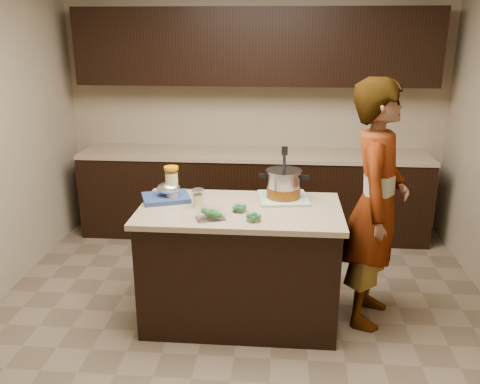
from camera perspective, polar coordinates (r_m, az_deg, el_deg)
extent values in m
plane|color=brown|center=(4.05, 0.00, -13.85)|extent=(4.00, 4.00, 0.00)
cube|color=tan|center=(5.49, 1.76, 9.79)|extent=(4.00, 0.04, 2.70)
cube|color=tan|center=(1.65, -5.87, -10.67)|extent=(4.00, 0.04, 2.70)
cube|color=black|center=(5.41, 1.50, -0.36)|extent=(3.60, 0.60, 0.86)
cube|color=tan|center=(5.28, 1.54, 4.28)|extent=(3.60, 0.63, 0.04)
cube|color=black|center=(5.25, 1.72, 16.00)|extent=(3.60, 0.35, 0.75)
cube|color=black|center=(3.84, 0.00, -8.40)|extent=(1.40, 0.75, 0.86)
cube|color=tan|center=(3.66, 0.00, -2.08)|extent=(1.46, 0.81, 0.04)
cube|color=#659061|center=(3.84, 4.88, -0.69)|extent=(0.40, 0.40, 0.02)
cylinder|color=#B7B7BC|center=(3.81, 4.92, 0.85)|extent=(0.26, 0.26, 0.20)
cylinder|color=brown|center=(3.83, 4.90, 0.02)|extent=(0.26, 0.26, 0.08)
cylinder|color=#B7B7BC|center=(3.78, 4.97, 2.36)|extent=(0.28, 0.28, 0.01)
cube|color=black|center=(3.80, 2.60, 1.84)|extent=(0.06, 0.03, 0.03)
cube|color=black|center=(3.79, 7.31, 1.66)|extent=(0.06, 0.03, 0.03)
cylinder|color=black|center=(3.74, 4.99, 3.08)|extent=(0.03, 0.11, 0.24)
cylinder|color=#CFC67F|center=(3.82, -7.65, 0.60)|extent=(0.12, 0.12, 0.21)
cylinder|color=white|center=(3.81, -7.66, 0.79)|extent=(0.13, 0.13, 0.24)
cylinder|color=orange|center=(3.78, -7.74, 2.65)|extent=(0.14, 0.14, 0.02)
cylinder|color=#CFC67F|center=(3.67, -4.72, -0.98)|extent=(0.09, 0.09, 0.09)
cylinder|color=white|center=(3.67, -4.72, -0.78)|extent=(0.10, 0.10, 0.12)
cylinder|color=silver|center=(3.65, -4.75, 0.28)|extent=(0.10, 0.10, 0.02)
cylinder|color=silver|center=(3.57, -0.05, -1.84)|extent=(0.12, 0.12, 0.05)
cylinder|color=silver|center=(3.40, 1.55, -2.88)|extent=(0.13, 0.13, 0.05)
cube|color=silver|center=(3.45, -3.38, -2.44)|extent=(0.23, 0.20, 0.07)
cube|color=navy|center=(3.86, -8.31, -0.64)|extent=(0.41, 0.37, 0.03)
ellipsoid|color=silver|center=(3.83, -8.02, 0.27)|extent=(0.17, 0.14, 0.10)
imported|color=gray|center=(3.80, 15.03, -1.45)|extent=(0.60, 0.76, 1.82)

